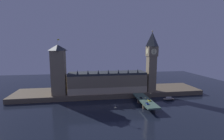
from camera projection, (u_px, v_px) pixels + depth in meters
name	position (u px, v px, depth m)	size (l,w,h in m)	color
ground_plane	(115.00, 105.00, 160.20)	(400.00, 400.00, 0.00)	black
embankment	(110.00, 92.00, 197.96)	(220.00, 42.00, 5.39)	brown
parliament_hall	(107.00, 82.00, 188.73)	(88.57, 23.74, 27.23)	#7F7056
clock_tower	(152.00, 60.00, 187.02)	(11.60, 11.71, 69.89)	#7F7056
victoria_tower	(59.00, 70.00, 174.93)	(14.79, 14.79, 60.12)	#7F7056
bridge	(145.00, 101.00, 159.10)	(11.72, 46.00, 5.87)	#476656
car_northbound_lead	(141.00, 98.00, 162.70)	(1.92, 4.09, 1.32)	black
car_northbound_trail	(147.00, 103.00, 146.48)	(2.01, 4.36, 1.38)	navy
car_southbound_lead	(149.00, 100.00, 154.96)	(1.96, 4.43, 1.30)	yellow
pedestrian_near_rail	(143.00, 102.00, 149.10)	(0.38, 0.38, 1.59)	black
pedestrian_mid_walk	(150.00, 98.00, 160.12)	(0.38, 0.38, 1.86)	black
pedestrian_far_rail	(137.00, 96.00, 167.16)	(0.38, 0.38, 1.80)	black
street_lamp_near	(145.00, 100.00, 143.00)	(1.34, 0.60, 7.30)	#2D3333
street_lamp_mid	(151.00, 95.00, 159.18)	(1.34, 0.60, 6.27)	#2D3333
boat_downstream	(169.00, 99.00, 174.65)	(13.11, 4.54, 3.60)	#28282D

